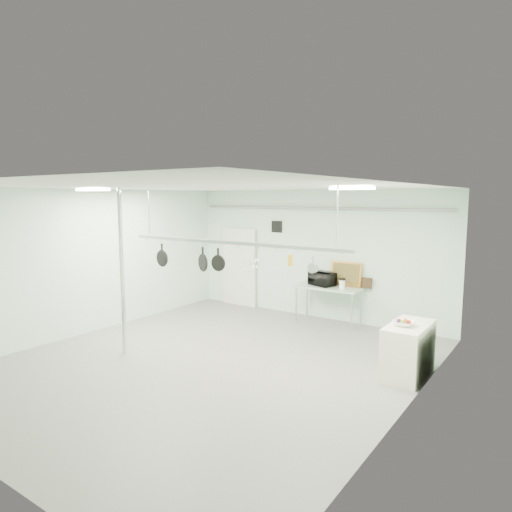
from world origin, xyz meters
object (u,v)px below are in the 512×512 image
Objects in this scene: prep_table at (328,289)px; skillet_mid at (203,259)px; fruit_bowl at (404,323)px; chrome_pole at (122,272)px; coffee_canister at (342,284)px; skillet_right at (218,259)px; pot_rack at (230,241)px; skillet_left at (162,255)px; microwave at (322,279)px; side_cabinet at (408,350)px.

skillet_mid reaches higher than prep_table.
prep_table is 4.56× the size of fruit_bowl.
chrome_pole reaches higher than coffee_canister.
coffee_canister is 3.51m from skillet_right.
pot_rack is 1.79m from skillet_left.
pot_rack reaches higher than coffee_canister.
pot_rack is 3.52m from microwave.
microwave is at bearing 86.00° from pot_rack.
pot_rack reaches higher than skillet_right.
pot_rack is at bearing -161.66° from fruit_bowl.
pot_rack reaches higher than side_cabinet.
chrome_pole reaches higher than skillet_right.
prep_table is (2.30, 4.20, -0.77)m from chrome_pole.
side_cabinet is (4.85, 2.00, -1.15)m from chrome_pole.
fruit_bowl is (-0.05, -0.14, 0.49)m from side_cabinet.
coffee_canister is (2.68, 4.14, -0.59)m from chrome_pole.
prep_table is at bearing 95.58° from skillet_mid.
side_cabinet is 0.52m from fruit_bowl.
skillet_left is (0.15, 0.90, 0.25)m from chrome_pole.
skillet_left is 1.04× the size of skillet_mid.
skillet_right is at bearing 28.96° from chrome_pole.
skillet_left is at bearing -127.95° from coffee_canister.
prep_table is 3.34× the size of skillet_left.
skillet_mid is at bearing 93.18° from microwave.
pot_rack is at bearing 104.08° from microwave.
fruit_bowl is 0.73× the size of skillet_left.
microwave is 3.56m from fruit_bowl.
skillet_right is at bearing -163.15° from fruit_bowl.
chrome_pole reaches higher than skillet_mid.
skillet_mid reaches higher than coffee_canister.
fruit_bowl is (2.90, 0.96, -1.29)m from pot_rack.
chrome_pole reaches higher than side_cabinet.
microwave is 1.47× the size of skillet_right.
skillet_right is at bearing -107.96° from coffee_canister.
fruit_bowl reaches higher than prep_table.
fruit_bowl is at bearing 18.34° from pot_rack.
fruit_bowl is at bearing -110.61° from side_cabinet.
microwave is at bearing 75.81° from skillet_right.
skillet_right is (-1.05, -3.24, 0.87)m from coffee_canister.
prep_table is at bearing 139.21° from side_cabinet.
side_cabinet is at bearing 40.21° from skillet_mid.
skillet_right is (-0.50, -3.31, 0.81)m from microwave.
fruit_bowl is 3.79m from skillet_mid.
skillet_right reaches higher than side_cabinet.
pot_rack is (-0.40, -3.30, 1.40)m from prep_table.
prep_table is at bearing 72.94° from skillet_right.
skillet_left and skillet_mid have the same top height.
microwave reaches higher than fruit_bowl.
pot_rack is 7.98× the size of microwave.
chrome_pole is 15.81× the size of coffee_canister.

